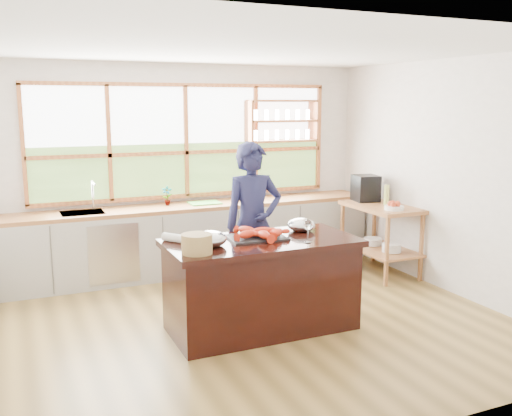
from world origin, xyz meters
TOP-DOWN VIEW (x-y plane):
  - ground_plane at (0.00, 0.00)m, footprint 5.00×5.00m
  - room_shell at (0.02, 0.51)m, footprint 5.02×4.52m
  - back_counter at (-0.02, 1.94)m, footprint 4.90×0.63m
  - right_shelf_unit at (2.19, 0.89)m, footprint 0.62×1.10m
  - island at (0.00, -0.20)m, footprint 1.85×0.90m
  - cook at (0.22, 0.51)m, footprint 0.67×0.46m
  - potted_plant at (-0.34, 2.00)m, footprint 0.15×0.13m
  - cutting_board at (0.15, 1.94)m, footprint 0.40×0.30m
  - espresso_machine at (2.19, 1.26)m, footprint 0.35×0.37m
  - wine_bottle at (2.24, 0.87)m, footprint 0.07×0.07m
  - fruit_bowl at (2.14, 0.57)m, footprint 0.24×0.24m
  - slate_board at (-0.02, -0.12)m, footprint 0.58×0.44m
  - lobster_pile at (0.00, -0.15)m, footprint 0.52×0.48m
  - mixing_bowl_left at (-0.53, -0.22)m, footprint 0.31×0.31m
  - mixing_bowl_right at (0.54, -0.00)m, footprint 0.29×0.29m
  - wine_glass at (0.36, -0.47)m, footprint 0.08×0.08m
  - wicker_basket at (-0.72, -0.43)m, footprint 0.27×0.27m
  - parchment_roll at (-0.78, 0.04)m, footprint 0.24×0.29m

SIDE VIEW (x-z plane):
  - ground_plane at x=0.00m, z-range 0.00..0.00m
  - island at x=0.00m, z-range 0.00..0.90m
  - back_counter at x=-0.02m, z-range 0.00..0.90m
  - right_shelf_unit at x=2.19m, z-range 0.15..1.05m
  - cook at x=0.22m, z-range 0.00..1.79m
  - cutting_board at x=0.15m, z-range 0.90..0.91m
  - slate_board at x=-0.02m, z-range 0.90..0.92m
  - parchment_roll at x=-0.78m, z-range 0.90..0.98m
  - fruit_bowl at x=2.14m, z-range 0.89..1.00m
  - lobster_pile at x=0.00m, z-range 0.92..1.00m
  - mixing_bowl_right at x=0.54m, z-range 0.89..1.03m
  - mixing_bowl_left at x=-0.53m, z-range 0.89..1.04m
  - wicker_basket at x=-0.72m, z-range 0.90..1.07m
  - potted_plant at x=-0.34m, z-range 0.90..1.15m
  - wine_bottle at x=2.24m, z-range 0.90..1.17m
  - wine_glass at x=0.36m, z-range 0.95..1.17m
  - espresso_machine at x=2.19m, z-range 0.90..1.25m
  - room_shell at x=0.02m, z-range 0.40..3.11m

